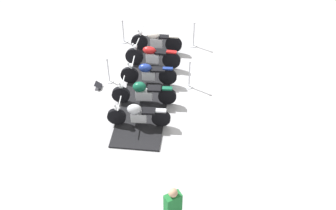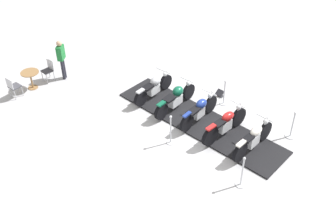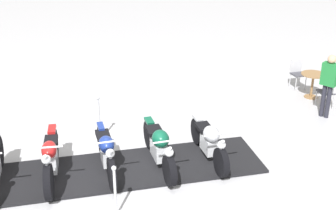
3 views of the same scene
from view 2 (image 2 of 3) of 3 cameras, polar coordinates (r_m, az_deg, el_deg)
ground_plane at (r=14.88m, az=4.26°, el=-2.35°), size 80.00×80.00×0.00m
display_platform at (r=14.86m, az=4.26°, el=-2.26°), size 6.27×5.37×0.05m
motorcycle_cream at (r=13.65m, az=11.81°, el=-4.55°), size 1.43×1.73×1.01m
motorcycle_maroon at (r=14.07m, az=7.99°, el=-2.57°), size 1.56×1.73×1.03m
motorcycle_navy at (r=14.57m, az=4.41°, el=-0.69°), size 1.30×1.77×0.98m
motorcycle_forest at (r=15.16m, az=1.12°, el=0.99°), size 1.40×1.94×0.94m
motorcycle_chrome at (r=15.79m, az=-1.94°, el=2.55°), size 1.30×1.78×0.91m
stanchion_right_mid at (r=15.65m, az=7.79°, el=1.28°), size 0.30×0.30×1.06m
stanchion_left_mid at (r=13.71m, az=0.37°, el=-3.92°), size 0.29×0.29×1.15m
stanchion_left_front at (r=12.54m, az=10.21°, el=-9.67°), size 0.32×0.32×1.13m
stanchion_right_front at (r=14.64m, az=16.80°, el=-3.23°), size 0.35×0.35×1.06m
info_placard at (r=16.24m, az=7.18°, el=1.49°), size 0.39×0.38×0.22m
cafe_table at (r=17.20m, az=-18.57°, el=3.82°), size 0.72×0.72×0.74m
cafe_chair_near_table at (r=17.53m, az=-16.29°, el=4.82°), size 0.56×0.56×0.90m
cafe_chair_across_table at (r=16.89m, az=-20.75°, el=2.50°), size 0.56×0.56×0.89m
bystander_person at (r=17.24m, az=-14.61°, el=6.56°), size 0.24×0.41×1.73m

